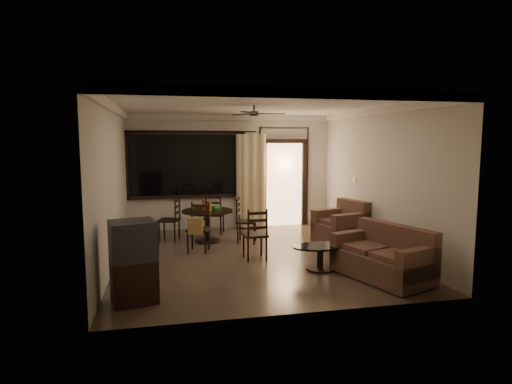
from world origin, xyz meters
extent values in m
plane|color=#7F6651|center=(0.00, 0.00, 0.00)|extent=(5.50, 5.50, 0.00)
plane|color=beige|center=(0.00, 2.75, 1.40)|extent=(5.00, 0.00, 5.00)
plane|color=beige|center=(0.00, -2.75, 1.40)|extent=(5.00, 0.00, 5.00)
plane|color=beige|center=(-2.50, 0.00, 1.40)|extent=(0.00, 5.50, 5.50)
plane|color=beige|center=(2.50, 0.00, 1.40)|extent=(0.00, 5.50, 5.50)
plane|color=white|center=(0.00, 0.00, 2.80)|extent=(5.50, 5.50, 0.00)
cube|color=black|center=(-1.10, 2.72, 1.57)|extent=(2.70, 0.04, 1.45)
cylinder|color=black|center=(-1.00, 2.63, 2.38)|extent=(3.20, 0.03, 0.03)
cube|color=#FFC684|center=(1.35, 2.71, 1.05)|extent=(0.91, 0.03, 2.08)
cube|color=white|center=(2.48, 1.05, 1.30)|extent=(0.02, 0.18, 0.12)
cylinder|color=black|center=(0.00, 0.00, 2.74)|extent=(0.03, 0.03, 0.12)
cylinder|color=black|center=(0.00, 0.00, 2.65)|extent=(0.16, 0.16, 0.08)
cylinder|color=black|center=(-0.73, 1.37, 0.66)|extent=(1.09, 1.09, 0.04)
cylinder|color=black|center=(-0.73, 1.37, 0.34)|extent=(0.11, 0.11, 0.64)
cylinder|color=black|center=(-0.73, 1.37, 0.01)|extent=(0.54, 0.54, 0.03)
cylinder|color=#98250D|center=(-0.81, 1.44, 0.79)|extent=(0.06, 0.06, 0.22)
cylinder|color=#B59913|center=(-0.68, 1.30, 0.77)|extent=(0.06, 0.06, 0.18)
cube|color=#28882C|center=(-0.51, 1.41, 0.71)|extent=(0.14, 0.10, 0.05)
cube|color=black|center=(-1.54, 1.63, 0.45)|extent=(0.53, 0.53, 0.04)
cube|color=black|center=(0.07, 1.11, 0.45)|extent=(0.53, 0.53, 0.04)
cube|color=black|center=(-1.00, 0.56, 0.45)|extent=(0.53, 0.53, 0.04)
cube|color=#A99248|center=(-1.07, 0.34, 0.55)|extent=(0.29, 0.16, 0.32)
cube|color=black|center=(-0.49, 2.13, 0.45)|extent=(0.53, 0.53, 0.04)
cube|color=black|center=(-2.05, -1.90, 0.29)|extent=(0.68, 0.64, 0.58)
cube|color=black|center=(-2.05, -1.90, 0.85)|extent=(0.68, 0.64, 0.52)
cube|color=black|center=(-1.77, -1.83, 0.85)|extent=(0.12, 0.41, 0.36)
cube|color=#452B20|center=(1.69, -1.72, 0.21)|extent=(1.26, 1.71, 0.38)
cube|color=#452B20|center=(1.98, -1.62, 0.53)|extent=(0.67, 1.51, 0.62)
cube|color=#452B20|center=(1.90, -2.36, 0.40)|extent=(0.83, 0.42, 0.48)
cube|color=#452B20|center=(1.47, -1.07, 0.40)|extent=(0.83, 0.42, 0.48)
cube|color=#452B20|center=(1.64, -1.73, 0.43)|extent=(0.97, 1.45, 0.11)
cube|color=#452B20|center=(1.96, 0.55, 0.23)|extent=(1.08, 1.08, 0.42)
cube|color=#452B20|center=(2.28, 0.64, 0.57)|extent=(0.42, 0.91, 0.68)
cube|color=#452B20|center=(2.04, 0.22, 0.44)|extent=(0.90, 0.40, 0.52)
cube|color=#452B20|center=(1.87, 0.89, 0.44)|extent=(0.90, 0.40, 0.52)
cube|color=#452B20|center=(1.91, 0.54, 0.47)|extent=(0.77, 0.81, 0.13)
ellipsoid|color=#121551|center=(1.91, 0.54, 0.58)|extent=(0.38, 0.31, 0.11)
ellipsoid|color=black|center=(0.91, -1.07, 0.40)|extent=(0.95, 0.57, 0.03)
cylinder|color=black|center=(0.91, -1.07, 0.20)|extent=(0.11, 0.11, 0.38)
cylinder|color=black|center=(0.91, -1.07, 0.02)|extent=(0.46, 0.46, 0.03)
cube|color=black|center=(-0.03, -0.19, 0.45)|extent=(0.44, 0.44, 0.04)
camera|label=1|loc=(-1.60, -7.69, 2.17)|focal=30.00mm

